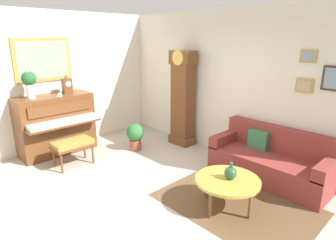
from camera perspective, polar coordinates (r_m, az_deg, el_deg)
ground_plane at (r=4.54m, az=-8.27°, el=-14.53°), size 6.40×6.00×0.10m
wall_left at (r=6.28m, az=-22.99°, el=7.21°), size 0.13×4.90×2.80m
wall_back at (r=5.68m, az=11.32°, el=7.26°), size 5.30×0.13×2.80m
area_rug at (r=4.28m, az=13.62°, el=-16.13°), size 2.10×1.50×0.01m
piano at (r=6.08m, az=-21.67°, el=-0.78°), size 0.87×1.44×1.18m
piano_bench at (r=5.41m, az=-18.76°, el=-4.71°), size 0.42×0.70×0.48m
grandfather_clock at (r=6.04m, az=2.92°, el=3.86°), size 0.52×0.34×2.03m
couch at (r=5.00m, az=20.07°, el=-7.74°), size 1.90×0.80×0.84m
coffee_table at (r=3.98m, az=11.95°, el=-12.00°), size 0.88×0.88×0.43m
mantel_clock at (r=6.03m, az=-19.76°, el=6.68°), size 0.13×0.18×0.38m
flower_vase at (r=5.76m, az=-26.29°, el=6.99°), size 0.26×0.26×0.58m
teacup at (r=5.84m, az=-21.13°, el=4.77°), size 0.12×0.12×0.06m
green_jug at (r=3.94m, az=12.56°, el=-10.40°), size 0.17×0.17×0.24m
potted_plant at (r=5.89m, az=-6.68°, el=-3.07°), size 0.36×0.36×0.56m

